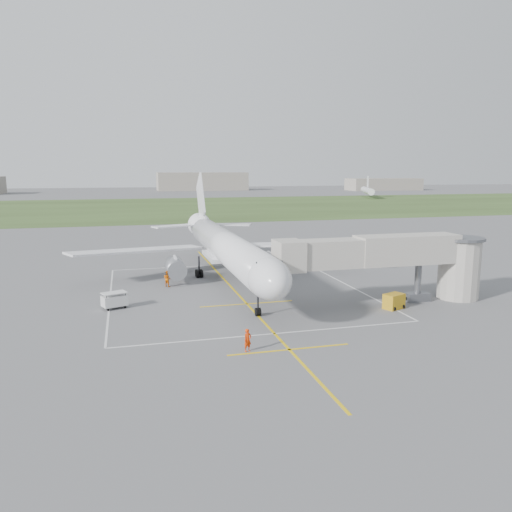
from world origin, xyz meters
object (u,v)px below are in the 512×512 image
object	(u,v)px
baggage_cart	(114,300)
ramp_worker_wing	(167,279)
gpu_unit	(394,301)
ramp_worker_nose	(248,340)
jet_bridge	(400,259)
airliner	(226,247)

from	to	relation	value
baggage_cart	ramp_worker_wing	xyz separation A→B (m)	(6.04, 8.43, 0.12)
gpu_unit	ramp_worker_nose	size ratio (longest dim) A/B	1.33
baggage_cart	ramp_worker_nose	bearing A→B (deg)	-76.81
gpu_unit	ramp_worker_nose	distance (m)	19.01
jet_bridge	ramp_worker_wing	xyz separation A→B (m)	(-23.11, 13.70, -3.77)
gpu_unit	baggage_cart	bearing A→B (deg)	142.69
ramp_worker_nose	jet_bridge	bearing A→B (deg)	5.57
airliner	jet_bridge	xyz separation A→B (m)	(15.72, -14.25, 0.35)
jet_bridge	baggage_cart	xyz separation A→B (m)	(-29.15, 5.27, -3.89)
ramp_worker_wing	airliner	bearing A→B (deg)	-130.91
airliner	gpu_unit	xyz separation A→B (m)	(14.02, -16.32, -3.63)
jet_bridge	airliner	bearing A→B (deg)	137.81
baggage_cart	jet_bridge	bearing A→B (deg)	-30.73
jet_bridge	ramp_worker_wing	bearing A→B (deg)	149.34
gpu_unit	ramp_worker_nose	world-z (taller)	ramp_worker_nose
jet_bridge	ramp_worker_wing	world-z (taller)	jet_bridge
airliner	ramp_worker_nose	bearing A→B (deg)	-97.63
airliner	ramp_worker_nose	xyz separation A→B (m)	(-3.25, -24.26, -3.49)
gpu_unit	ramp_worker_wing	bearing A→B (deg)	121.29
gpu_unit	ramp_worker_wing	xyz separation A→B (m)	(-21.42, 15.77, 0.22)
jet_bridge	baggage_cart	distance (m)	29.88
airliner	baggage_cart	world-z (taller)	airliner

